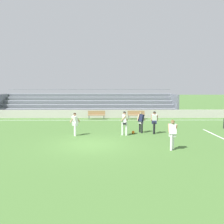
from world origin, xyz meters
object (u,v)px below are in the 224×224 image
Objects in this scene: bleacher_stand at (88,104)px; bench_near_wall_gap at (136,114)px; bench_near_bin at (96,114)px; player_white_overlapping at (75,122)px; player_white_challenging at (124,121)px; player_white_wide_left at (172,132)px; player_dark_on_ball at (141,120)px; player_white_pressing_high at (154,120)px; soccer_ball at (133,132)px.

bench_near_wall_gap is (5.47, -4.31, -0.79)m from bleacher_stand.
player_white_overlapping is (-1.06, -8.29, 0.42)m from bench_near_bin.
player_white_wide_left is (2.40, -3.92, -0.03)m from player_white_challenging.
player_white_pressing_high is at bearing -21.27° from player_dark_on_ball.
bench_near_bin is 8.18× the size of soccer_ball.
bleacher_stand reaches higher than bench_near_bin.
bleacher_stand is at bearing 110.36° from soccer_ball.
bleacher_stand reaches higher than bench_near_wall_gap.
bench_near_bin is 8.37m from player_white_overlapping.
bench_near_wall_gap is 1.10× the size of player_white_overlapping.
soccer_ball is at bearing 179.80° from player_white_pressing_high.
player_dark_on_ball is at bearing 158.73° from player_white_pressing_high.
player_white_wide_left is at bearing -86.83° from bench_near_wall_gap.
player_white_wide_left reaches higher than player_white_overlapping.
player_dark_on_ball is at bearing 36.33° from player_white_challenging.
bench_near_wall_gap is 1.04× the size of player_white_challenging.
player_white_overlapping is at bearing -88.94° from bleacher_stand.
player_white_pressing_high is 1.78m from soccer_ball.
player_white_pressing_high is 1.02× the size of player_white_overlapping.
player_white_overlapping is at bearing -97.27° from bench_near_bin.
player_white_overlapping is at bearing -167.90° from player_dark_on_ball.
bench_near_bin is 1.08× the size of player_white_pressing_high.
bench_near_bin is 1.11× the size of player_dark_on_ball.
bench_near_wall_gap is at bearing 0.00° from bench_near_bin.
player_dark_on_ball is 4.92m from player_white_overlapping.
player_dark_on_ball is at bearing 102.74° from player_white_wide_left.
bleacher_stand is 11.81× the size of bench_near_bin.
player_white_wide_left is at bearing -87.87° from player_white_pressing_high.
player_dark_on_ball is at bearing -62.70° from bench_near_bin.
player_white_wide_left is at bearing -33.03° from player_white_overlapping.
player_white_challenging is at bearing -73.39° from bench_near_bin.
bench_near_wall_gap is at bearing 93.17° from player_white_wide_left.
soccer_ball is (-1.71, 4.51, -0.89)m from player_white_wide_left.
player_white_challenging is 2.31m from player_white_pressing_high.
player_white_overlapping is at bearing -170.89° from soccer_ball.
bench_near_wall_gap is 7.66m from player_white_pressing_high.
bench_near_bin reaches higher than soccer_ball.
player_white_wide_left reaches higher than bench_near_bin.
player_white_overlapping is (-4.81, -1.03, 0.01)m from player_dark_on_ball.
player_white_challenging reaches higher than player_dark_on_ball.
player_dark_on_ball is at bearing 12.10° from player_white_overlapping.
player_dark_on_ball reaches higher than bench_near_bin.
bench_near_bin is at bearing 106.61° from player_white_challenging.
bench_near_wall_gap is 7.29m from player_dark_on_ball.
player_white_challenging reaches higher than player_white_overlapping.
player_dark_on_ball is 0.99× the size of player_white_overlapping.
player_white_challenging is at bearing -139.03° from soccer_ball.
bench_near_wall_gap is at bearing -38.25° from bleacher_stand.
bleacher_stand reaches higher than player_white_overlapping.
bleacher_stand reaches higher than player_white_wide_left.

